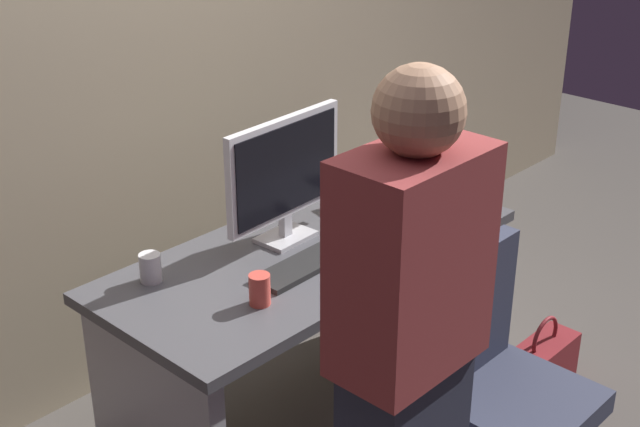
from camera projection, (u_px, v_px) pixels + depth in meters
The scene contains 12 objects.
ground_plane at pixel (311, 419), 3.43m from camera, with size 9.00×9.00×0.00m, color #4C4742.
desk at pixel (310, 303), 3.21m from camera, with size 1.54×0.71×0.74m.
office_chair at pixel (500, 404), 2.82m from camera, with size 0.52×0.52×0.94m.
person_at_desk at pixel (406, 364), 2.30m from camera, with size 0.40×0.24×1.64m.
monitor at pixel (285, 173), 3.07m from camera, with size 0.54×0.15×0.46m.
keyboard at pixel (308, 263), 2.99m from camera, with size 0.43×0.13×0.02m, color #262626.
mouse at pixel (359, 235), 3.17m from camera, with size 0.06×0.10×0.03m, color black.
cup_near_keyboard at pixel (260, 290), 2.75m from camera, with size 0.07×0.07×0.10m, color #D84C3F.
cup_by_monitor at pixel (150, 268), 2.88m from camera, with size 0.07×0.07×0.10m, color silver.
book_stack at pixel (376, 188), 3.45m from camera, with size 0.23×0.19×0.12m.
cell_phone at pixel (422, 215), 3.36m from camera, with size 0.07×0.14×0.01m, color black.
handbag at pixel (541, 370), 3.49m from camera, with size 0.34×0.14×0.38m.
Camera 1 is at (-2.00, -1.93, 2.16)m, focal length 49.78 mm.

